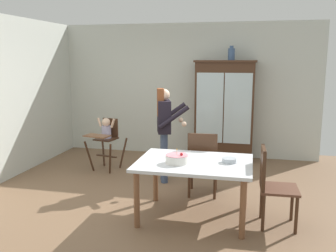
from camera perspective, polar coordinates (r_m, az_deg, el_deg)
ground_plane at (r=5.37m, az=-2.22°, el=-11.34°), size 6.24×6.24×0.00m
wall_back at (r=7.58m, az=2.91°, el=5.60°), size 5.32×0.06×2.70m
china_cabinet at (r=7.27m, az=8.78°, el=2.40°), size 1.18×0.48×1.96m
ceramic_vase at (r=7.19m, az=9.87°, el=11.04°), size 0.13×0.13×0.27m
high_chair_with_toddler at (r=6.66m, az=-9.65°, el=-1.29°), size 0.67×0.76×0.95m
adult_person at (r=5.88m, az=-0.57°, el=0.42°), size 0.61×0.60×1.53m
dining_table at (r=4.60m, az=4.12°, el=-6.59°), size 1.42×1.05×0.74m
birthday_cake at (r=4.47m, az=1.40°, el=-5.15°), size 0.28×0.28×0.19m
serving_bowl at (r=4.57m, az=9.53°, el=-5.30°), size 0.18×0.18×0.05m
dining_chair_far_side at (r=5.33m, az=5.44°, el=-5.26°), size 0.46×0.46×0.96m
dining_chair_right_end at (r=4.58m, az=15.74°, el=-8.28°), size 0.45×0.45×0.96m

